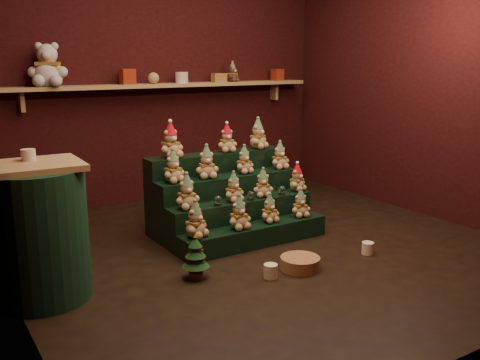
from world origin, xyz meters
TOP-DOWN VIEW (x-y plane):
  - ground at (0.00, 0.00)m, footprint 4.00×4.00m
  - back_wall at (0.00, 2.05)m, footprint 4.00×0.10m
  - right_wall at (2.05, 0.00)m, footprint 0.10×4.00m
  - back_shelf at (0.00, 1.87)m, footprint 3.60×0.26m
  - riser_tier_front at (-0.02, 0.08)m, footprint 1.40×0.22m
  - riser_tier_midfront at (-0.02, 0.30)m, footprint 1.40×0.22m
  - riser_tier_midback at (-0.02, 0.52)m, footprint 1.40×0.22m
  - riser_tier_back at (-0.02, 0.74)m, footprint 1.40×0.22m
  - teddy_0 at (-0.60, 0.08)m, footprint 0.28×0.27m
  - teddy_1 at (-0.19, 0.08)m, footprint 0.21×0.19m
  - teddy_2 at (0.14, 0.10)m, footprint 0.19×0.17m
  - teddy_3 at (0.47, 0.09)m, footprint 0.21×0.19m
  - teddy_4 at (-0.56, 0.30)m, footprint 0.22×0.19m
  - teddy_5 at (-0.11, 0.29)m, footprint 0.21×0.19m
  - teddy_6 at (0.20, 0.29)m, footprint 0.23×0.22m
  - teddy_7 at (0.60, 0.30)m, footprint 0.23×0.22m
  - teddy_8 at (-0.57, 0.54)m, footprint 0.24×0.22m
  - teddy_9 at (-0.24, 0.54)m, footprint 0.25×0.23m
  - teddy_10 at (0.15, 0.53)m, footprint 0.20×0.19m
  - teddy_11 at (0.55, 0.52)m, footprint 0.19×0.17m
  - teddy_12 at (-0.50, 0.73)m, footprint 0.26×0.24m
  - teddy_13 at (0.08, 0.73)m, footprint 0.21×0.20m
  - teddy_14 at (0.44, 0.73)m, footprint 0.27×0.26m
  - snow_globe_a at (-0.30, 0.24)m, footprint 0.06×0.06m
  - snow_globe_b at (0.04, 0.24)m, footprint 0.06×0.06m
  - snow_globe_c at (0.38, 0.24)m, footprint 0.06×0.06m
  - side_table at (-1.82, -0.01)m, footprint 0.65×0.65m
  - table_ornament at (-1.82, 0.09)m, footprint 0.09×0.09m
  - mini_christmas_tree at (-0.79, -0.28)m, footprint 0.20×0.20m
  - mug_left at (-0.32, -0.57)m, footprint 0.10×0.10m
  - mug_right at (0.65, -0.59)m, footprint 0.10×0.10m
  - wicker_basket at (-0.03, -0.55)m, footprint 0.38×0.38m
  - white_bear at (-1.25, 1.84)m, footprint 0.47×0.45m
  - brown_bear at (0.83, 1.84)m, footprint 0.21×0.20m
  - gift_tin_red_a at (-0.45, 1.85)m, footprint 0.14×0.14m
  - gift_tin_cream at (0.17, 1.85)m, footprint 0.14×0.14m
  - gift_tin_red_b at (1.48, 1.85)m, footprint 0.12×0.12m
  - shelf_plush_ball at (-0.16, 1.85)m, footprint 0.12×0.12m
  - scarf_gift_box at (0.65, 1.85)m, footprint 0.16×0.10m

SIDE VIEW (x-z plane):
  - ground at x=0.00m, z-range 0.00..0.00m
  - wicker_basket at x=-0.03m, z-range 0.00..0.10m
  - mug_right at x=0.65m, z-range 0.00..0.10m
  - mug_left at x=-0.32m, z-range 0.00..0.10m
  - riser_tier_front at x=-0.02m, z-range 0.00..0.18m
  - mini_christmas_tree at x=-0.79m, z-range 0.00..0.34m
  - riser_tier_midfront at x=-0.02m, z-range 0.00..0.36m
  - riser_tier_midback at x=-0.02m, z-range 0.00..0.54m
  - teddy_2 at x=0.14m, z-range 0.18..0.43m
  - teddy_3 at x=0.47m, z-range 0.18..0.43m
  - teddy_1 at x=-0.19m, z-range 0.18..0.47m
  - teddy_0 at x=-0.60m, z-range 0.18..0.48m
  - riser_tier_back at x=-0.02m, z-range 0.00..0.72m
  - snow_globe_b at x=0.04m, z-range 0.36..0.44m
  - snow_globe_c at x=0.38m, z-range 0.36..0.45m
  - snow_globe_a at x=-0.30m, z-range 0.36..0.45m
  - side_table at x=-1.82m, z-range -0.01..0.93m
  - teddy_6 at x=0.20m, z-range 0.36..0.62m
  - teddy_7 at x=0.60m, z-range 0.36..0.62m
  - teddy_5 at x=-0.11m, z-range 0.36..0.62m
  - teddy_4 at x=-0.56m, z-range 0.36..0.66m
  - teddy_10 at x=0.15m, z-range 0.54..0.80m
  - teddy_11 at x=0.55m, z-range 0.54..0.80m
  - teddy_8 at x=-0.57m, z-range 0.54..0.83m
  - teddy_9 at x=-0.24m, z-range 0.54..0.83m
  - teddy_13 at x=0.08m, z-range 0.72..0.98m
  - teddy_14 at x=0.44m, z-range 0.72..1.02m
  - teddy_12 at x=-0.50m, z-range 0.72..1.03m
  - table_ornament at x=-1.82m, z-range 0.93..1.01m
  - back_shelf at x=0.00m, z-range 1.17..1.41m
  - scarf_gift_box at x=0.65m, z-range 1.32..1.42m
  - gift_tin_cream at x=0.17m, z-range 1.32..1.44m
  - shelf_plush_ball at x=-0.16m, z-range 1.32..1.44m
  - gift_tin_red_b at x=1.48m, z-range 1.32..1.46m
  - back_wall at x=0.00m, z-range 0.00..2.80m
  - right_wall at x=2.05m, z-range 0.00..2.80m
  - gift_tin_red_a at x=-0.45m, z-range 1.32..1.48m
  - brown_bear at x=0.83m, z-range 1.32..1.55m
  - white_bear at x=-1.25m, z-range 1.32..1.84m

